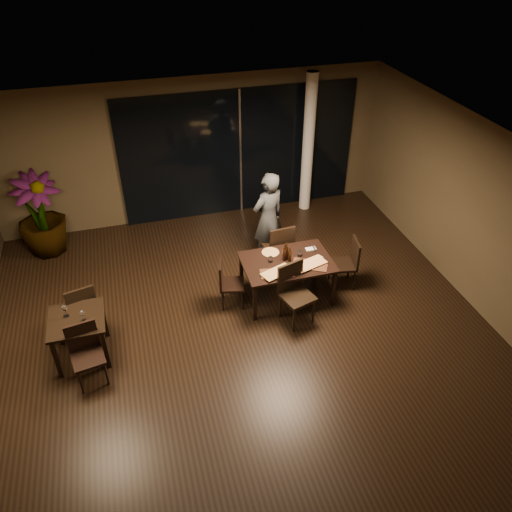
# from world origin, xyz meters

# --- Properties ---
(ground) EXTENTS (8.00, 8.00, 0.00)m
(ground) POSITION_xyz_m (0.00, 0.00, 0.00)
(ground) COLOR black
(ground) RESTS_ON ground
(wall_back) EXTENTS (8.00, 0.10, 3.00)m
(wall_back) POSITION_xyz_m (0.00, 4.05, 1.50)
(wall_back) COLOR #453924
(wall_back) RESTS_ON ground
(wall_right) EXTENTS (0.10, 8.00, 3.00)m
(wall_right) POSITION_xyz_m (4.05, 0.00, 1.50)
(wall_right) COLOR #453924
(wall_right) RESTS_ON ground
(ceiling) EXTENTS (8.00, 8.00, 0.04)m
(ceiling) POSITION_xyz_m (0.00, 0.00, 3.02)
(ceiling) COLOR silver
(ceiling) RESTS_ON wall_back
(window_panel) EXTENTS (5.00, 0.06, 2.70)m
(window_panel) POSITION_xyz_m (1.00, 3.96, 1.35)
(window_panel) COLOR black
(window_panel) RESTS_ON ground
(column) EXTENTS (0.24, 0.24, 3.00)m
(column) POSITION_xyz_m (2.40, 3.65, 1.50)
(column) COLOR white
(column) RESTS_ON ground
(main_table) EXTENTS (1.50, 1.00, 0.75)m
(main_table) POSITION_xyz_m (1.00, 0.80, 0.68)
(main_table) COLOR black
(main_table) RESTS_ON ground
(side_table) EXTENTS (0.80, 0.80, 0.75)m
(side_table) POSITION_xyz_m (-2.40, 0.30, 0.62)
(side_table) COLOR black
(side_table) RESTS_ON ground
(chair_main_far) EXTENTS (0.51, 0.51, 1.03)m
(chair_main_far) POSITION_xyz_m (1.09, 1.50, 0.57)
(chair_main_far) COLOR black
(chair_main_far) RESTS_ON ground
(chair_main_near) EXTENTS (0.59, 0.59, 1.03)m
(chair_main_near) POSITION_xyz_m (0.94, 0.26, 0.58)
(chair_main_near) COLOR black
(chair_main_near) RESTS_ON ground
(chair_main_left) EXTENTS (0.49, 0.49, 0.87)m
(chair_main_left) POSITION_xyz_m (-0.03, 0.87, 0.49)
(chair_main_left) COLOR black
(chair_main_left) RESTS_ON ground
(chair_main_right) EXTENTS (0.51, 0.51, 0.94)m
(chair_main_right) POSITION_xyz_m (2.14, 0.81, 0.53)
(chair_main_right) COLOR black
(chair_main_right) RESTS_ON ground
(chair_side_far) EXTENTS (0.53, 0.53, 0.95)m
(chair_side_far) POSITION_xyz_m (-2.36, 0.82, 0.53)
(chair_side_far) COLOR black
(chair_side_far) RESTS_ON ground
(chair_side_near) EXTENTS (0.50, 0.50, 0.94)m
(chair_side_near) POSITION_xyz_m (-2.30, -0.15, 0.53)
(chair_side_near) COLOR black
(chair_side_near) RESTS_ON ground
(diner) EXTENTS (0.72, 0.60, 1.83)m
(diner) POSITION_xyz_m (1.01, 1.95, 0.91)
(diner) COLOR #2F3235
(diner) RESTS_ON ground
(potted_plant) EXTENTS (1.23, 1.23, 1.63)m
(potted_plant) POSITION_xyz_m (-3.07, 3.40, 0.81)
(potted_plant) COLOR #22521B
(potted_plant) RESTS_ON ground
(pizza_board_left) EXTENTS (0.58, 0.35, 0.01)m
(pizza_board_left) POSITION_xyz_m (0.73, 0.52, 0.76)
(pizza_board_left) COLOR #422515
(pizza_board_left) RESTS_ON main_table
(pizza_board_right) EXTENTS (0.64, 0.53, 0.01)m
(pizza_board_right) POSITION_xyz_m (1.33, 0.59, 0.76)
(pizza_board_right) COLOR #472716
(pizza_board_right) RESTS_ON main_table
(oblong_pizza_left) EXTENTS (0.55, 0.39, 0.02)m
(oblong_pizza_left) POSITION_xyz_m (0.73, 0.52, 0.77)
(oblong_pizza_left) COLOR maroon
(oblong_pizza_left) RESTS_ON pizza_board_left
(oblong_pizza_right) EXTENTS (0.58, 0.39, 0.02)m
(oblong_pizza_right) POSITION_xyz_m (1.33, 0.59, 0.77)
(oblong_pizza_right) COLOR maroon
(oblong_pizza_right) RESTS_ON pizza_board_right
(round_pizza) EXTENTS (0.29, 0.29, 0.01)m
(round_pizza) POSITION_xyz_m (0.80, 1.11, 0.76)
(round_pizza) COLOR red
(round_pizza) RESTS_ON main_table
(bottle_a) EXTENTS (0.07, 0.07, 0.31)m
(bottle_a) POSITION_xyz_m (0.97, 0.85, 0.91)
(bottle_a) COLOR black
(bottle_a) RESTS_ON main_table
(bottle_b) EXTENTS (0.06, 0.06, 0.27)m
(bottle_b) POSITION_xyz_m (1.04, 0.80, 0.89)
(bottle_b) COLOR black
(bottle_b) RESTS_ON main_table
(bottle_c) EXTENTS (0.07, 0.07, 0.31)m
(bottle_c) POSITION_xyz_m (1.00, 0.88, 0.91)
(bottle_c) COLOR black
(bottle_c) RESTS_ON main_table
(tumbler_left) EXTENTS (0.08, 0.08, 0.09)m
(tumbler_left) POSITION_xyz_m (0.73, 0.87, 0.79)
(tumbler_left) COLOR white
(tumbler_left) RESTS_ON main_table
(tumbler_right) EXTENTS (0.08, 0.08, 0.09)m
(tumbler_right) POSITION_xyz_m (1.26, 0.90, 0.80)
(tumbler_right) COLOR white
(tumbler_right) RESTS_ON main_table
(napkin_near) EXTENTS (0.20, 0.16, 0.01)m
(napkin_near) POSITION_xyz_m (1.51, 0.73, 0.76)
(napkin_near) COLOR white
(napkin_near) RESTS_ON main_table
(napkin_far) EXTENTS (0.18, 0.10, 0.01)m
(napkin_far) POSITION_xyz_m (1.51, 1.03, 0.76)
(napkin_far) COLOR white
(napkin_far) RESTS_ON main_table
(wine_glass_a) EXTENTS (0.09, 0.09, 0.20)m
(wine_glass_a) POSITION_xyz_m (-2.53, 0.39, 0.85)
(wine_glass_a) COLOR white
(wine_glass_a) RESTS_ON side_table
(wine_glass_b) EXTENTS (0.08, 0.08, 0.18)m
(wine_glass_b) POSITION_xyz_m (-2.29, 0.23, 0.84)
(wine_glass_b) COLOR white
(wine_glass_b) RESTS_ON side_table
(side_napkin) EXTENTS (0.21, 0.17, 0.01)m
(side_napkin) POSITION_xyz_m (-2.36, 0.07, 0.76)
(side_napkin) COLOR white
(side_napkin) RESTS_ON side_table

